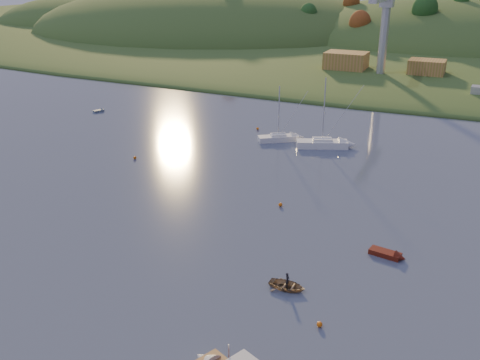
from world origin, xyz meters
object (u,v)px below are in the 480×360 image
at_px(sailboat_near, 278,137).
at_px(grey_dinghy, 101,110).
at_px(red_tender, 392,255).
at_px(sailboat_far, 322,143).
at_px(canoe, 287,286).

relative_size(sailboat_near, grey_dinghy, 3.57).
distance_m(red_tender, grey_dinghy, 76.88).
bearing_deg(red_tender, sailboat_far, 127.65).
bearing_deg(sailboat_far, red_tender, -84.53).
bearing_deg(grey_dinghy, sailboat_near, -69.64).
height_order(sailboat_far, grey_dinghy, sailboat_far).
bearing_deg(sailboat_far, grey_dinghy, 153.08).
distance_m(canoe, grey_dinghy, 75.77).
bearing_deg(grey_dinghy, canoe, -103.06).
xyz_separation_m(canoe, grey_dinghy, (-59.40, 47.04, -0.17)).
xyz_separation_m(sailboat_far, grey_dinghy, (-49.96, 3.84, -0.57)).
bearing_deg(sailboat_near, sailboat_far, -37.01).
bearing_deg(sailboat_far, sailboat_near, 155.99).
height_order(sailboat_near, grey_dinghy, sailboat_near).
distance_m(sailboat_far, red_tender, 37.35).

